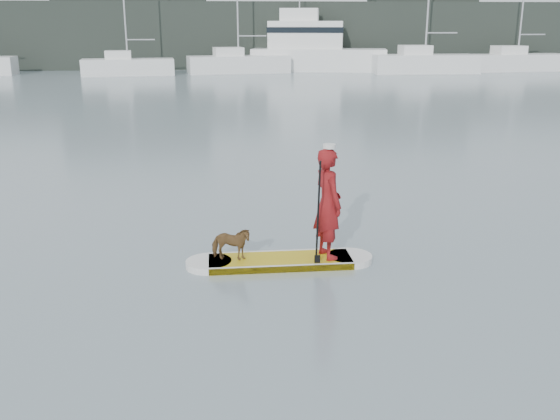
{
  "coord_description": "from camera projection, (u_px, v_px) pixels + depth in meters",
  "views": [
    {
      "loc": [
        -1.19,
        -8.8,
        4.07
      ],
      "look_at": [
        -0.33,
        1.42,
        1.0
      ],
      "focal_mm": 40.0,
      "sensor_mm": 36.0,
      "label": 1
    }
  ],
  "objects": [
    {
      "name": "dog",
      "position": [
        231.0,
        244.0,
        10.79
      ],
      "size": [
        0.76,
        0.46,
        0.59
      ],
      "primitive_type": "imported",
      "rotation": [
        0.0,
        0.0,
        1.36
      ],
      "color": "brown",
      "rests_on": "paddleboard"
    },
    {
      "name": "sailboat_f",
      "position": [
        516.0,
        60.0,
        55.53
      ],
      "size": [
        9.52,
        3.99,
        13.82
      ],
      "rotation": [
        0.0,
        0.0,
        0.14
      ],
      "color": "white",
      "rests_on": "ground"
    },
    {
      "name": "ground",
      "position": [
        309.0,
        297.0,
        9.67
      ],
      "size": [
        140.0,
        140.0,
        0.0
      ],
      "primitive_type": "plane",
      "color": "slate",
      "rests_on": "ground"
    },
    {
      "name": "paddleboard",
      "position": [
        280.0,
        261.0,
        10.97
      ],
      "size": [
        3.3,
        0.85,
        0.12
      ],
      "rotation": [
        0.0,
        0.0,
        0.02
      ],
      "color": "gold",
      "rests_on": "ground"
    },
    {
      "name": "shore_building_west",
      "position": [
        132.0,
        19.0,
        59.12
      ],
      "size": [
        14.0,
        4.0,
        9.0
      ],
      "primitive_type": "cube",
      "color": "black",
      "rests_on": "ground"
    },
    {
      "name": "paddle",
      "position": [
        318.0,
        225.0,
        10.54
      ],
      "size": [
        0.1,
        0.3,
        2.0
      ],
      "rotation": [
        0.0,
        0.0,
        0.02
      ],
      "color": "black",
      "rests_on": "ground"
    },
    {
      "name": "paddler",
      "position": [
        328.0,
        204.0,
        10.76
      ],
      "size": [
        0.66,
        0.82,
        1.94
      ],
      "primitive_type": "imported",
      "rotation": [
        0.0,
        0.0,
        1.89
      ],
      "color": "maroon",
      "rests_on": "paddleboard"
    },
    {
      "name": "sailboat_e",
      "position": [
        424.0,
        62.0,
        53.0
      ],
      "size": [
        8.89,
        2.96,
        12.85
      ],
      "rotation": [
        0.0,
        0.0,
        0.01
      ],
      "color": "white",
      "rests_on": "ground"
    },
    {
      "name": "motor_yacht_a",
      "position": [
        313.0,
        48.0,
        55.26
      ],
      "size": [
        12.28,
        5.89,
        7.08
      ],
      "rotation": [
        0.0,
        0.0,
        -0.2
      ],
      "color": "white",
      "rests_on": "ground"
    },
    {
      "name": "shore_building_east",
      "position": [
        420.0,
        24.0,
        61.51
      ],
      "size": [
        10.0,
        4.0,
        8.0
      ],
      "primitive_type": "cube",
      "color": "black",
      "rests_on": "ground"
    },
    {
      "name": "sailboat_c",
      "position": [
        127.0,
        66.0,
        50.85
      ],
      "size": [
        7.59,
        3.38,
        10.54
      ],
      "rotation": [
        0.0,
        0.0,
        0.13
      ],
      "color": "white",
      "rests_on": "ground"
    },
    {
      "name": "sailboat_d",
      "position": [
        238.0,
        62.0,
        53.29
      ],
      "size": [
        8.92,
        4.1,
        12.66
      ],
      "rotation": [
        0.0,
        0.0,
        0.17
      ],
      "color": "white",
      "rests_on": "ground"
    },
    {
      "name": "white_cap",
      "position": [
        329.0,
        146.0,
        10.47
      ],
      "size": [
        0.22,
        0.22,
        0.07
      ],
      "primitive_type": "cylinder",
      "color": "silver",
      "rests_on": "paddler"
    },
    {
      "name": "shore_mass",
      "position": [
        238.0,
        35.0,
        59.4
      ],
      "size": [
        90.0,
        6.0,
        6.0
      ],
      "primitive_type": "cube",
      "color": "black",
      "rests_on": "ground"
    }
  ]
}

